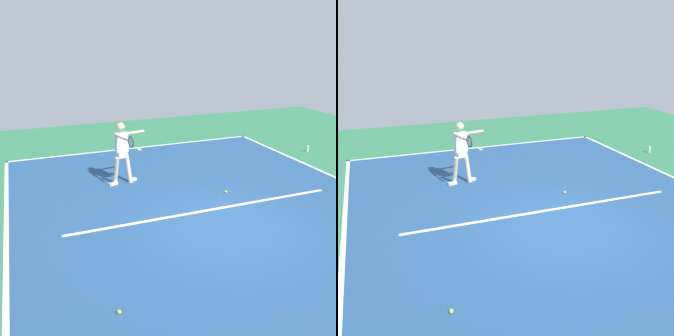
% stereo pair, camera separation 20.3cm
% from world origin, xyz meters
% --- Properties ---
extents(ground_plane, '(22.07, 22.07, 0.00)m').
position_xyz_m(ground_plane, '(0.00, 0.00, 0.00)').
color(ground_plane, '#2D754C').
extents(court_surface, '(9.05, 13.10, 0.00)m').
position_xyz_m(court_surface, '(0.00, 0.00, 0.00)').
color(court_surface, navy).
rests_on(court_surface, ground_plane).
extents(court_line_baseline_near, '(9.05, 0.10, 0.01)m').
position_xyz_m(court_line_baseline_near, '(0.00, -6.50, 0.00)').
color(court_line_baseline_near, white).
rests_on(court_line_baseline_near, ground_plane).
extents(court_line_sideline_right, '(0.10, 13.10, 0.01)m').
position_xyz_m(court_line_sideline_right, '(4.47, 0.00, 0.00)').
color(court_line_sideline_right, white).
rests_on(court_line_sideline_right, ground_plane).
extents(court_line_service, '(6.79, 0.10, 0.01)m').
position_xyz_m(court_line_service, '(0.00, -0.87, 0.00)').
color(court_line_service, white).
rests_on(court_line_service, ground_plane).
extents(court_line_centre_mark, '(0.10, 0.30, 0.01)m').
position_xyz_m(court_line_centre_mark, '(0.00, -6.30, 0.00)').
color(court_line_centre_mark, white).
rests_on(court_line_centre_mark, ground_plane).
extents(tennis_player, '(1.11, 1.25, 1.74)m').
position_xyz_m(tennis_player, '(1.40, -3.29, 0.99)').
color(tennis_player, beige).
rests_on(tennis_player, ground_plane).
extents(tennis_ball_near_service_line, '(0.07, 0.07, 0.07)m').
position_xyz_m(tennis_ball_near_service_line, '(2.88, 1.85, 0.03)').
color(tennis_ball_near_service_line, '#C6E53D').
rests_on(tennis_ball_near_service_line, ground_plane).
extents(tennis_ball_near_player, '(0.07, 0.07, 0.07)m').
position_xyz_m(tennis_ball_near_player, '(-0.92, -1.64, 0.03)').
color(tennis_ball_near_player, yellow).
rests_on(tennis_ball_near_player, ground_plane).
extents(water_bottle, '(0.07, 0.07, 0.22)m').
position_xyz_m(water_bottle, '(-5.46, -3.85, 0.11)').
color(water_bottle, white).
rests_on(water_bottle, ground_plane).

